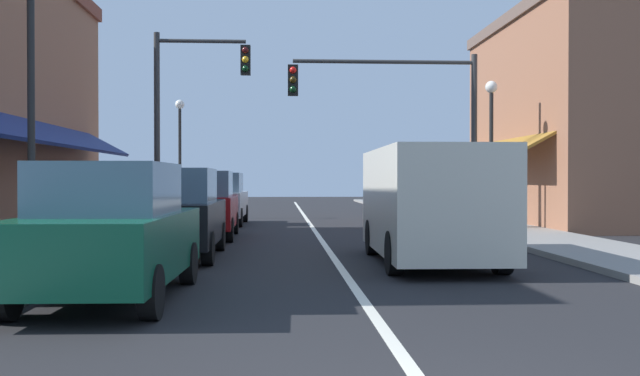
{
  "coord_description": "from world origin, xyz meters",
  "views": [
    {
      "loc": [
        -1.09,
        -3.98,
        1.56
      ],
      "look_at": [
        -0.14,
        12.3,
        1.35
      ],
      "focal_mm": 39.97,
      "sensor_mm": 36.0,
      "label": 1
    }
  ],
  "objects_px": {
    "parked_car_nearest_left": "(110,232)",
    "street_lamp_left_near": "(31,75)",
    "parked_car_far_left": "(219,199)",
    "street_lamp_left_far": "(180,138)",
    "parked_car_second_left": "(174,214)",
    "parked_car_third_left": "(202,205)",
    "traffic_signal_mast_arm": "(407,108)",
    "van_in_lane": "(429,201)",
    "traffic_signal_left_corner": "(187,101)",
    "street_lamp_right_mid": "(491,129)"
  },
  "relations": [
    {
      "from": "parked_car_nearest_left",
      "to": "street_lamp_left_near",
      "type": "bearing_deg",
      "value": 127.69
    },
    {
      "from": "parked_car_far_left",
      "to": "street_lamp_left_far",
      "type": "bearing_deg",
      "value": 116.74
    },
    {
      "from": "parked_car_second_left",
      "to": "parked_car_far_left",
      "type": "bearing_deg",
      "value": 89.69
    },
    {
      "from": "parked_car_far_left",
      "to": "street_lamp_left_far",
      "type": "xyz_separation_m",
      "value": [
        -1.85,
        3.86,
        2.29
      ]
    },
    {
      "from": "parked_car_far_left",
      "to": "street_lamp_left_near",
      "type": "height_order",
      "value": "street_lamp_left_near"
    },
    {
      "from": "parked_car_far_left",
      "to": "parked_car_third_left",
      "type": "bearing_deg",
      "value": -88.74
    },
    {
      "from": "traffic_signal_mast_arm",
      "to": "parked_car_far_left",
      "type": "bearing_deg",
      "value": 149.89
    },
    {
      "from": "traffic_signal_mast_arm",
      "to": "street_lamp_left_near",
      "type": "bearing_deg",
      "value": -130.12
    },
    {
      "from": "parked_car_far_left",
      "to": "traffic_signal_mast_arm",
      "type": "relative_size",
      "value": 0.72
    },
    {
      "from": "parked_car_second_left",
      "to": "van_in_lane",
      "type": "bearing_deg",
      "value": -13.93
    },
    {
      "from": "traffic_signal_left_corner",
      "to": "parked_car_second_left",
      "type": "bearing_deg",
      "value": -84.54
    },
    {
      "from": "street_lamp_right_mid",
      "to": "parked_car_nearest_left",
      "type": "bearing_deg",
      "value": -126.51
    },
    {
      "from": "parked_car_far_left",
      "to": "parked_car_nearest_left",
      "type": "bearing_deg",
      "value": -89.37
    },
    {
      "from": "traffic_signal_left_corner",
      "to": "street_lamp_left_near",
      "type": "height_order",
      "value": "traffic_signal_left_corner"
    },
    {
      "from": "van_in_lane",
      "to": "street_lamp_left_near",
      "type": "bearing_deg",
      "value": -168.92
    },
    {
      "from": "parked_car_second_left",
      "to": "street_lamp_left_near",
      "type": "xyz_separation_m",
      "value": [
        -1.94,
        -2.4,
        2.37
      ]
    },
    {
      "from": "traffic_signal_left_corner",
      "to": "street_lamp_left_far",
      "type": "xyz_separation_m",
      "value": [
        -1.09,
        6.4,
        -0.78
      ]
    },
    {
      "from": "street_lamp_right_mid",
      "to": "street_lamp_left_far",
      "type": "height_order",
      "value": "street_lamp_left_far"
    },
    {
      "from": "parked_car_nearest_left",
      "to": "parked_car_far_left",
      "type": "xyz_separation_m",
      "value": [
        0.13,
        15.2,
        0.0
      ]
    },
    {
      "from": "traffic_signal_mast_arm",
      "to": "street_lamp_right_mid",
      "type": "relative_size",
      "value": 1.28
    },
    {
      "from": "traffic_signal_mast_arm",
      "to": "street_lamp_left_far",
      "type": "bearing_deg",
      "value": 136.73
    },
    {
      "from": "parked_car_second_left",
      "to": "parked_car_far_left",
      "type": "distance_m",
      "value": 10.3
    },
    {
      "from": "parked_car_third_left",
      "to": "traffic_signal_left_corner",
      "type": "xyz_separation_m",
      "value": [
        -0.78,
        3.03,
        3.07
      ]
    },
    {
      "from": "parked_car_far_left",
      "to": "street_lamp_left_far",
      "type": "height_order",
      "value": "street_lamp_left_far"
    },
    {
      "from": "traffic_signal_mast_arm",
      "to": "street_lamp_left_far",
      "type": "relative_size",
      "value": 1.22
    },
    {
      "from": "parked_car_far_left",
      "to": "traffic_signal_mast_arm",
      "type": "height_order",
      "value": "traffic_signal_mast_arm"
    },
    {
      "from": "parked_car_second_left",
      "to": "traffic_signal_mast_arm",
      "type": "xyz_separation_m",
      "value": [
        5.89,
        6.9,
        2.81
      ]
    },
    {
      "from": "street_lamp_left_near",
      "to": "parked_car_second_left",
      "type": "bearing_deg",
      "value": 50.98
    },
    {
      "from": "parked_car_nearest_left",
      "to": "street_lamp_right_mid",
      "type": "distance_m",
      "value": 14.34
    },
    {
      "from": "parked_car_far_left",
      "to": "street_lamp_left_near",
      "type": "bearing_deg",
      "value": -97.7
    },
    {
      "from": "parked_car_nearest_left",
      "to": "parked_car_second_left",
      "type": "distance_m",
      "value": 4.91
    },
    {
      "from": "parked_car_far_left",
      "to": "van_in_lane",
      "type": "bearing_deg",
      "value": -66.11
    },
    {
      "from": "parked_car_third_left",
      "to": "street_lamp_left_far",
      "type": "bearing_deg",
      "value": 100.51
    },
    {
      "from": "parked_car_far_left",
      "to": "traffic_signal_mast_arm",
      "type": "bearing_deg",
      "value": -29.0
    },
    {
      "from": "parked_car_third_left",
      "to": "street_lamp_left_near",
      "type": "distance_m",
      "value": 7.77
    },
    {
      "from": "parked_car_far_left",
      "to": "traffic_signal_left_corner",
      "type": "height_order",
      "value": "traffic_signal_left_corner"
    },
    {
      "from": "parked_car_nearest_left",
      "to": "traffic_signal_mast_arm",
      "type": "relative_size",
      "value": 0.73
    },
    {
      "from": "traffic_signal_left_corner",
      "to": "street_lamp_right_mid",
      "type": "height_order",
      "value": "traffic_signal_left_corner"
    },
    {
      "from": "parked_car_nearest_left",
      "to": "parked_car_second_left",
      "type": "bearing_deg",
      "value": 90.28
    },
    {
      "from": "parked_car_third_left",
      "to": "street_lamp_left_near",
      "type": "height_order",
      "value": "street_lamp_left_near"
    },
    {
      "from": "street_lamp_right_mid",
      "to": "street_lamp_left_far",
      "type": "xyz_separation_m",
      "value": [
        -10.16,
        7.67,
        0.13
      ]
    },
    {
      "from": "parked_car_second_left",
      "to": "traffic_signal_mast_arm",
      "type": "bearing_deg",
      "value": 49.33
    },
    {
      "from": "van_in_lane",
      "to": "traffic_signal_mast_arm",
      "type": "bearing_deg",
      "value": 83.66
    },
    {
      "from": "traffic_signal_left_corner",
      "to": "van_in_lane",
      "type": "bearing_deg",
      "value": -58.0
    },
    {
      "from": "parked_car_nearest_left",
      "to": "street_lamp_left_far",
      "type": "height_order",
      "value": "street_lamp_left_far"
    },
    {
      "from": "traffic_signal_mast_arm",
      "to": "street_lamp_left_far",
      "type": "xyz_separation_m",
      "value": [
        -7.72,
        7.26,
        -0.52
      ]
    },
    {
      "from": "parked_car_far_left",
      "to": "parked_car_second_left",
      "type": "bearing_deg",
      "value": -89.04
    },
    {
      "from": "parked_car_second_left",
      "to": "street_lamp_right_mid",
      "type": "bearing_deg",
      "value": 37.72
    },
    {
      "from": "parked_car_nearest_left",
      "to": "parked_car_third_left",
      "type": "xyz_separation_m",
      "value": [
        0.14,
        9.64,
        0.0
      ]
    },
    {
      "from": "parked_car_second_left",
      "to": "street_lamp_right_mid",
      "type": "xyz_separation_m",
      "value": [
        8.33,
        6.49,
        2.15
      ]
    }
  ]
}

